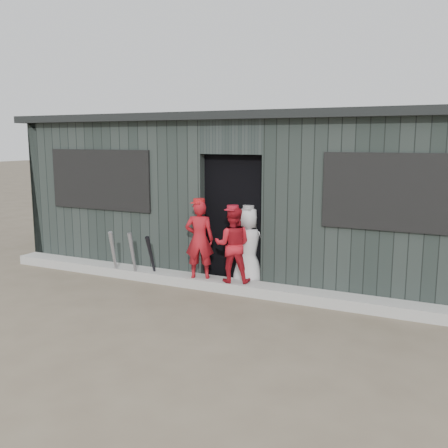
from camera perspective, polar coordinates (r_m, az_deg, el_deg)
The scene contains 9 objects.
ground at distance 6.00m, azimuth -7.63°, elevation -12.08°, with size 80.00×80.00×0.00m, color brown.
curb at distance 7.48m, azimuth 0.07°, elevation -6.98°, with size 8.00×0.36×0.15m, color #A3A39D.
bat_left at distance 8.16m, azimuth -12.49°, elevation -3.43°, with size 0.07×0.07×0.83m, color #9A9AA2.
bat_mid at distance 7.99m, azimuth -10.34°, elevation -3.70°, with size 0.07×0.07×0.78m, color gray.
bat_right at distance 7.93m, azimuth -8.26°, elevation -3.92°, with size 0.07×0.07×0.75m, color black.
player_red_left at distance 7.46m, azimuth -2.82°, elevation -1.77°, with size 0.43×0.28×1.18m, color #A2141C.
player_red_right at distance 7.25m, azimuth 1.00°, elevation -2.39°, with size 0.54×0.42×1.11m, color #B21521.
player_grey_back at distance 7.51m, azimuth 2.78°, elevation -2.68°, with size 0.60×0.39×1.23m, color silver.
dugout at distance 8.77m, azimuth 4.84°, elevation 3.53°, with size 8.30×3.30×2.62m.
Camera 1 is at (3.10, -4.64, 2.21)m, focal length 40.00 mm.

